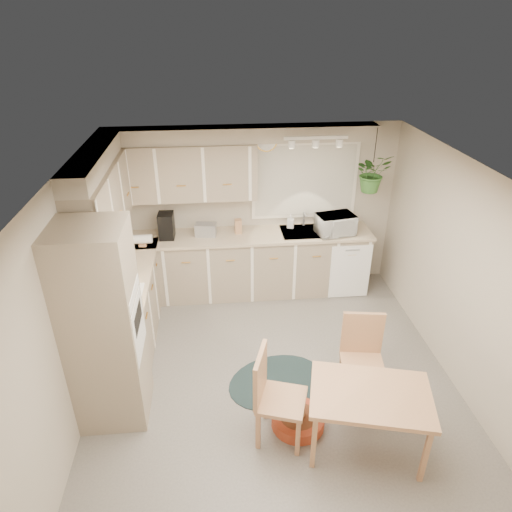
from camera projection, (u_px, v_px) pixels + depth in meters
The scene contains 35 objects.
floor at pixel (273, 373), 5.27m from camera, with size 4.20×4.20×0.00m, color slate.
ceiling at pixel (277, 172), 4.14m from camera, with size 4.20×4.20×0.00m, color silver.
wall_back at pixel (255, 209), 6.55m from camera, with size 4.00×0.04×2.40m, color #AEA28F.
wall_front at pixel (319, 460), 2.86m from camera, with size 4.00×0.04×2.40m, color #AEA28F.
wall_left at pixel (75, 295), 4.53m from camera, with size 0.04×4.20×2.40m, color #AEA28F.
wall_right at pixel (460, 275), 4.88m from camera, with size 0.04×4.20×2.40m, color #AEA28F.
base_cab_left at pixel (129, 306), 5.68m from camera, with size 0.60×1.85×0.90m, color gray.
base_cab_back at pixel (243, 265), 6.62m from camera, with size 3.60×0.60×0.90m, color gray.
counter_left at pixel (125, 274), 5.46m from camera, with size 0.64×1.89×0.04m, color beige.
counter_back at pixel (243, 236), 6.39m from camera, with size 3.64×0.64×0.04m, color beige.
oven_stack at pixel (104, 328), 4.30m from camera, with size 0.65×0.65×2.10m, color gray.
wall_oven_face at pixel (138, 326), 4.33m from camera, with size 0.02×0.56×0.58m, color white.
upper_cab_left at pixel (103, 200), 5.13m from camera, with size 0.35×2.00×0.75m, color gray.
upper_cab_back at pixel (181, 172), 6.02m from camera, with size 2.00×0.35×0.75m, color gray.
soffit_left at pixel (94, 158), 4.91m from camera, with size 0.30×2.00×0.20m, color #AEA28F.
soffit_back at pixel (241, 134), 5.88m from camera, with size 3.60×0.30×0.20m, color #AEA28F.
cooktop at pixel (117, 298), 4.94m from camera, with size 0.52×0.58×0.02m, color white.
range_hood at pixel (109, 262), 4.73m from camera, with size 0.40×0.60×0.14m, color white.
window_blinds at pixel (305, 181), 6.40m from camera, with size 1.40×0.02×1.00m, color silver.
window_frame at pixel (305, 181), 6.40m from camera, with size 1.50×0.02×1.10m, color white.
sink at pixel (306, 234), 6.49m from camera, with size 0.70×0.48×0.10m, color #96989D.
dishwasher_front at pixel (350, 272), 6.49m from camera, with size 0.58×0.01×0.83m, color white.
track_light_bar at pixel (316, 138), 5.60m from camera, with size 0.80×0.04×0.04m, color white.
wall_clock at pixel (266, 141), 6.08m from camera, with size 0.30×0.30×0.03m, color #E8B752.
dining_table at pixel (367, 420), 4.23m from camera, with size 1.07×0.72×0.68m, color tan.
chair_left at pixel (282, 398), 4.27m from camera, with size 0.46×0.46×0.98m, color tan.
chair_back at pixel (363, 363), 4.70m from camera, with size 0.45×0.45×0.97m, color tan.
braided_rug at pixel (276, 381), 5.15m from camera, with size 1.11×0.83×0.01m, color black.
pet_bed at pixel (298, 420), 4.58m from camera, with size 0.53×0.53×0.12m, color #AA3B22.
microwave at pixel (335, 222), 6.33m from camera, with size 0.51×0.28×0.35m, color white.
soap_bottle at pixel (290, 225), 6.56m from camera, with size 0.09×0.20×0.09m, color white.
hanging_plant at pixel (372, 177), 6.07m from camera, with size 0.47×0.52×0.40m, color #35692A.
coffee_maker at pixel (166, 226), 6.22m from camera, with size 0.20×0.25×0.36m, color black.
toaster at pixel (206, 230), 6.32m from camera, with size 0.29×0.16×0.17m, color #96989D.
knife_block at pixel (238, 226), 6.38m from camera, with size 0.09×0.09×0.21m, color tan.
Camera 1 is at (-0.59, -3.98, 3.67)m, focal length 32.00 mm.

